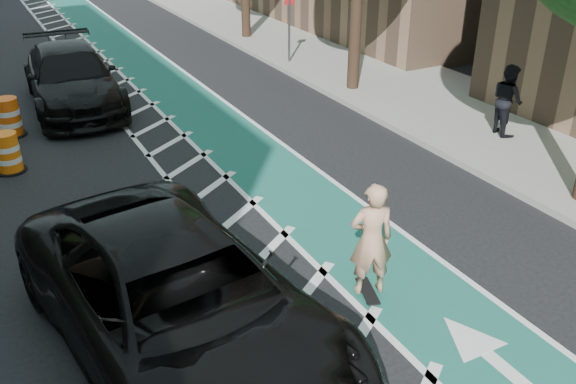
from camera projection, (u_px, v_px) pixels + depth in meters
ground at (222, 320)px, 9.23m from camera, size 120.00×120.00×0.00m
bike_lane at (186, 101)px, 18.32m from camera, size 2.00×90.00×0.01m
buffer_strip at (137, 109)px, 17.70m from camera, size 1.40×90.00×0.01m
sidewalk_right at (365, 70)px, 21.02m from camera, size 5.00×90.00×0.15m
curb_right at (303, 80)px, 19.99m from camera, size 0.12×90.00×0.16m
sign_post at (289, 27)px, 21.21m from camera, size 0.35×0.08×2.47m
skateboard at (368, 291)px, 9.73m from camera, size 0.41×0.75×0.10m
skateboarder at (371, 240)px, 9.29m from camera, size 0.80×0.64×1.89m
suv_near at (180, 303)px, 8.17m from camera, size 3.74×6.70×1.77m
suv_far at (72, 78)px, 17.56m from camera, size 2.66×5.94×1.69m
pedestrian at (507, 100)px, 15.20m from camera, size 0.87×1.01×1.79m
barrel_a at (8, 154)px, 13.72m from camera, size 0.68×0.68×0.92m
barrel_b at (9, 118)px, 15.65m from camera, size 0.74×0.74×1.00m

